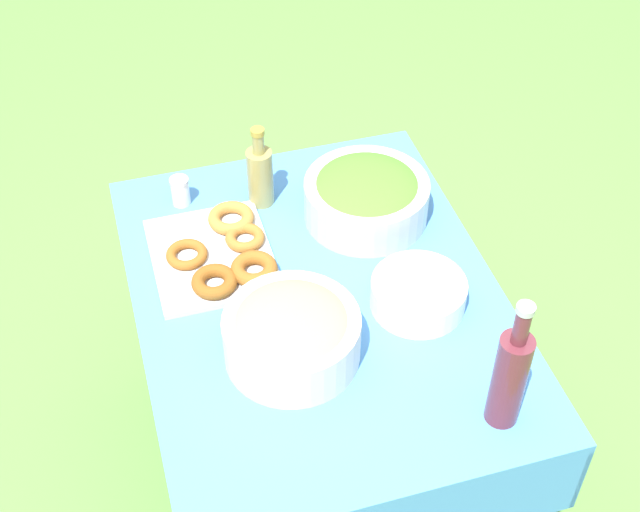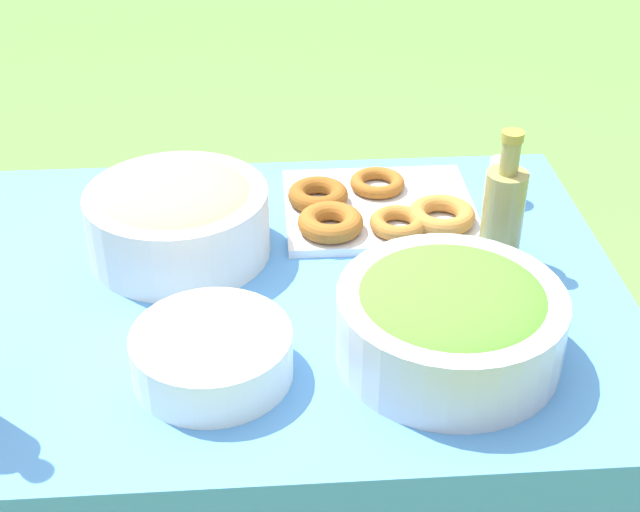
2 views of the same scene
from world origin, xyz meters
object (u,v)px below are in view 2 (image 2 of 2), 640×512
object	(u,v)px
pasta_bowl	(178,215)
olive_oil_bottle	(503,212)
donut_platter	(375,208)
plate_stack	(212,354)
salad_bowl	(450,318)

from	to	relation	value
pasta_bowl	olive_oil_bottle	xyz separation A→B (m)	(0.54, -0.06, 0.02)
donut_platter	plate_stack	size ratio (longest dim) A/B	1.56
pasta_bowl	olive_oil_bottle	world-z (taller)	olive_oil_bottle
pasta_bowl	plate_stack	bearing A→B (deg)	-78.62
plate_stack	donut_platter	bearing A→B (deg)	56.08
salad_bowl	pasta_bowl	size ratio (longest dim) A/B	1.06
plate_stack	olive_oil_bottle	xyz separation A→B (m)	(0.47, 0.27, 0.06)
salad_bowl	plate_stack	bearing A→B (deg)	-177.06
plate_stack	olive_oil_bottle	bearing A→B (deg)	29.51
salad_bowl	donut_platter	distance (m)	0.41
pasta_bowl	salad_bowl	bearing A→B (deg)	-37.47
salad_bowl	olive_oil_bottle	xyz separation A→B (m)	(0.13, 0.25, 0.02)
donut_platter	olive_oil_bottle	distance (m)	0.25
plate_stack	olive_oil_bottle	world-z (taller)	olive_oil_bottle
pasta_bowl	donut_platter	xyz separation A→B (m)	(0.35, 0.09, -0.05)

